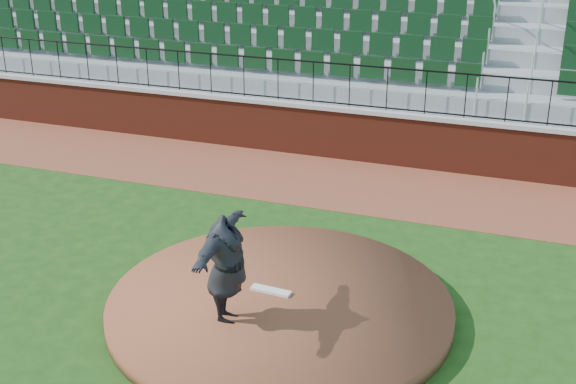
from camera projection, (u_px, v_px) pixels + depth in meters
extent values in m
plane|color=#1B4012|center=(257.00, 300.00, 12.27)|extent=(90.00, 90.00, 0.00)
cube|color=brown|center=(347.00, 183.00, 16.96)|extent=(34.00, 3.20, 0.01)
cube|color=maroon|center=(366.00, 136.00, 18.13)|extent=(34.00, 0.35, 1.20)
cube|color=#B7B7B7|center=(367.00, 110.00, 17.88)|extent=(34.00, 0.45, 0.10)
cube|color=maroon|center=(416.00, 10.00, 22.11)|extent=(34.00, 0.50, 5.50)
cylinder|color=brown|center=(280.00, 306.00, 11.86)|extent=(5.37, 5.37, 0.25)
cube|color=white|center=(271.00, 291.00, 12.00)|extent=(0.67, 0.21, 0.04)
imported|color=black|center=(226.00, 268.00, 10.94)|extent=(0.81, 2.14, 1.69)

